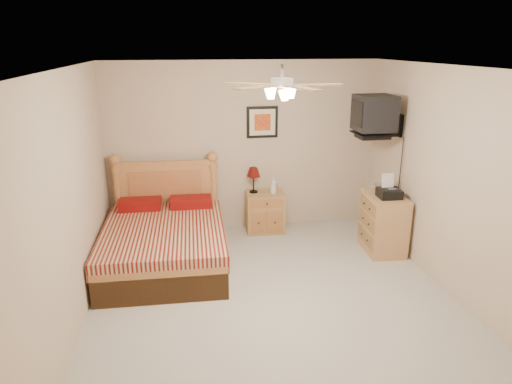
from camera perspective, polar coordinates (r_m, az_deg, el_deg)
floor at (r=5.18m, az=2.29°, el=-13.57°), size 4.50×4.50×0.00m
ceiling at (r=4.41m, az=2.71°, el=15.24°), size 4.00×4.50×0.04m
wall_back at (r=6.79m, az=-1.51°, el=5.61°), size 4.00×0.04×2.50m
wall_front at (r=2.70m, az=12.89°, el=-15.44°), size 4.00×0.04×2.50m
wall_left at (r=4.67m, az=-22.27°, el=-1.63°), size 0.04×4.50×2.50m
wall_right at (r=5.42m, az=23.64°, el=0.81°), size 0.04×4.50×2.50m
bed at (r=5.82m, az=-11.56°, el=-3.33°), size 1.53×1.98×1.25m
nightstand at (r=6.87m, az=1.14°, el=-2.50°), size 0.58×0.45×0.60m
table_lamp at (r=6.74m, az=-0.31°, el=1.52°), size 0.27×0.27×0.38m
lotion_bottle at (r=6.72m, az=2.19°, el=0.84°), size 0.11×0.11×0.25m
framed_picture at (r=6.74m, az=0.79°, el=8.73°), size 0.46×0.04×0.46m
dresser at (r=6.42m, az=15.65°, el=-3.79°), size 0.51×0.70×0.79m
fax_machine at (r=6.18m, az=16.39°, el=0.66°), size 0.30×0.32×0.30m
magazine_lower at (r=6.52m, az=15.00°, el=0.41°), size 0.27×0.31×0.02m
magazine_upper at (r=6.52m, az=15.09°, el=0.62°), size 0.23×0.31×0.02m
wall_tv at (r=6.32m, az=15.81°, el=9.17°), size 0.56×0.46×0.58m
ceiling_fan at (r=4.23m, az=3.27°, el=13.20°), size 1.14×1.14×0.28m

